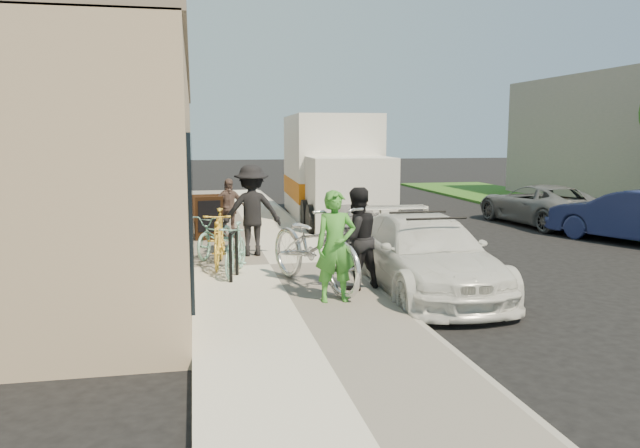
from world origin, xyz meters
TOP-DOWN VIEW (x-y plane):
  - ground at (0.00, 0.00)m, footprint 120.00×120.00m
  - sidewalk at (-2.00, 3.00)m, footprint 3.00×34.00m
  - curb at (-0.45, 3.00)m, footprint 0.12×34.00m
  - storefront at (-5.24, 7.99)m, footprint 3.60×20.00m
  - bike_rack at (-2.77, 1.89)m, footprint 0.20×0.60m
  - sandwich_board at (-3.10, 6.18)m, footprint 0.71×0.72m
  - sedan_white at (0.41, 0.91)m, footprint 1.90×4.52m
  - sedan_silver at (0.60, 6.55)m, footprint 1.49×3.17m
  - moving_truck at (0.86, 10.05)m, footprint 2.84×6.81m
  - far_car_blue at (7.27, 4.48)m, footprint 2.94×4.33m
  - far_car_gray at (6.74, 7.92)m, footprint 2.41×4.53m
  - tandem_bike at (-1.49, 0.99)m, footprint 1.80×2.81m
  - woman_rider at (-1.35, 0.07)m, footprint 0.62×0.41m
  - man_standing at (-0.84, 0.78)m, footprint 0.98×0.87m
  - cruiser_bike_a at (-2.71, 2.29)m, footprint 0.87×1.61m
  - cruiser_bike_b at (-3.00, 4.09)m, footprint 1.26×1.78m
  - cruiser_bike_c at (-2.98, 3.02)m, footprint 0.73×1.88m
  - bystander_a at (-2.24, 4.02)m, footprint 1.23×0.71m
  - bystander_b at (-2.60, 6.38)m, footprint 0.92×0.55m

SIDE VIEW (x-z plane):
  - ground at x=0.00m, z-range 0.00..0.00m
  - curb at x=-0.45m, z-range 0.00..0.13m
  - sidewalk at x=-2.00m, z-range 0.00..0.15m
  - sedan_silver at x=0.60m, z-range 0.00..1.05m
  - cruiser_bike_b at x=-3.00m, z-range 0.15..1.04m
  - far_car_gray at x=6.74m, z-range 0.00..1.21m
  - cruiser_bike_a at x=-2.71m, z-range 0.15..1.08m
  - sedan_white at x=0.41m, z-range -0.02..1.32m
  - bike_rack at x=-2.77m, z-range 0.24..1.10m
  - far_car_blue at x=7.27m, z-range 0.00..1.35m
  - cruiser_bike_c at x=-2.98m, z-range 0.15..1.25m
  - sandwich_board at x=-3.10m, z-range 0.16..1.24m
  - tandem_bike at x=-1.49m, z-range 0.15..1.54m
  - bystander_b at x=-2.60m, z-range 0.15..1.62m
  - man_standing at x=-0.84m, z-range 0.15..1.83m
  - woman_rider at x=-1.35m, z-range 0.15..1.85m
  - bystander_a at x=-2.24m, z-range 0.15..2.06m
  - moving_truck at x=0.86m, z-range -0.18..3.11m
  - storefront at x=-5.24m, z-range 0.01..4.24m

